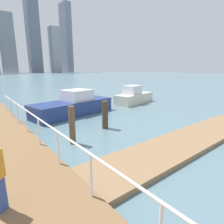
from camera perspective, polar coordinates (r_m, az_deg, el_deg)
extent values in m
plane|color=slate|center=(14.47, -16.86, -0.20)|extent=(300.00, 300.00, 0.00)
cube|color=#93704C|center=(8.99, 22.62, -8.29)|extent=(11.85, 2.00, 0.18)
cylinder|color=white|center=(4.33, -6.57, -19.22)|extent=(0.06, 0.06, 1.05)
cylinder|color=white|center=(5.84, -16.50, -10.70)|extent=(0.06, 0.06, 1.05)
cylinder|color=white|center=(7.51, -21.91, -5.67)|extent=(0.06, 0.06, 1.05)
cylinder|color=white|center=(9.27, -25.26, -2.48)|extent=(0.06, 0.06, 1.05)
cylinder|color=white|center=(11.06, -27.52, -0.31)|extent=(0.06, 0.06, 1.05)
cylinder|color=white|center=(12.88, -29.15, 1.26)|extent=(0.06, 0.06, 1.05)
cylinder|color=white|center=(14.71, -30.37, 2.43)|extent=(0.06, 0.06, 1.05)
cylinder|color=white|center=(2.89, 15.46, -25.80)|extent=(0.06, 26.30, 0.06)
cylinder|color=#473826|center=(10.05, -2.19, -0.90)|extent=(0.33, 0.33, 1.55)
cylinder|color=brown|center=(8.15, -12.41, -4.09)|extent=(0.27, 0.27, 1.70)
cube|color=beige|center=(17.97, 7.03, 4.31)|extent=(4.82, 2.57, 0.91)
cube|color=white|center=(17.50, 6.38, 6.93)|extent=(1.80, 1.59, 0.81)
cube|color=navy|center=(13.57, -12.12, 1.35)|extent=(6.32, 3.26, 0.99)
cube|color=white|center=(13.66, -10.93, 5.25)|extent=(2.13, 2.04, 0.78)
cube|color=#8C939E|center=(181.12, -29.99, 18.08)|extent=(11.71, 10.43, 46.86)
cube|color=slate|center=(178.59, -23.89, 24.98)|extent=(9.41, 14.10, 84.75)
cube|color=#8C939E|center=(173.12, -17.49, 17.99)|extent=(7.76, 7.53, 37.86)
cube|color=slate|center=(193.39, -14.18, 21.34)|extent=(6.65, 13.98, 62.65)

